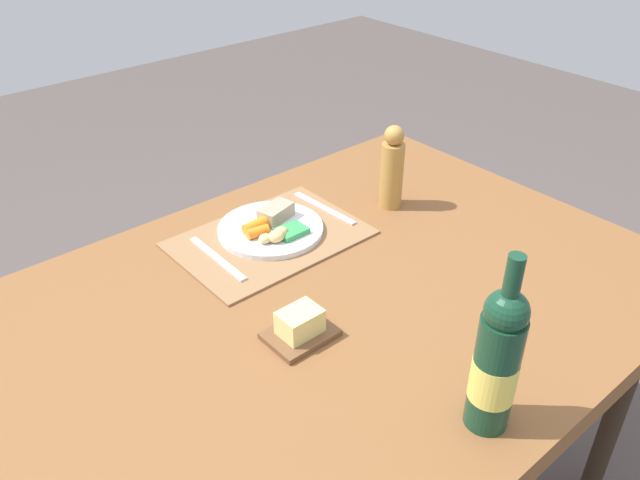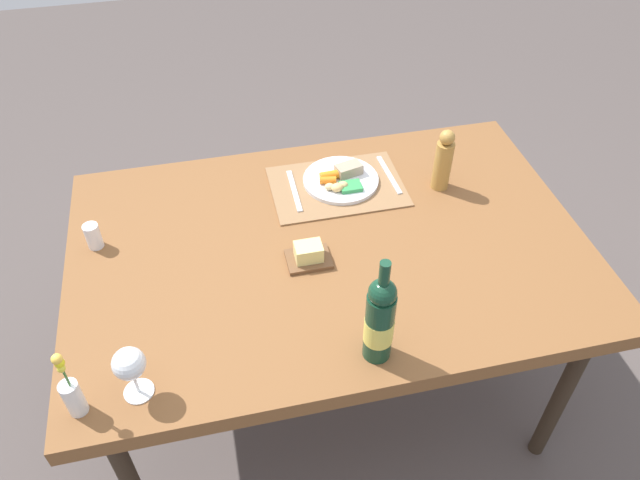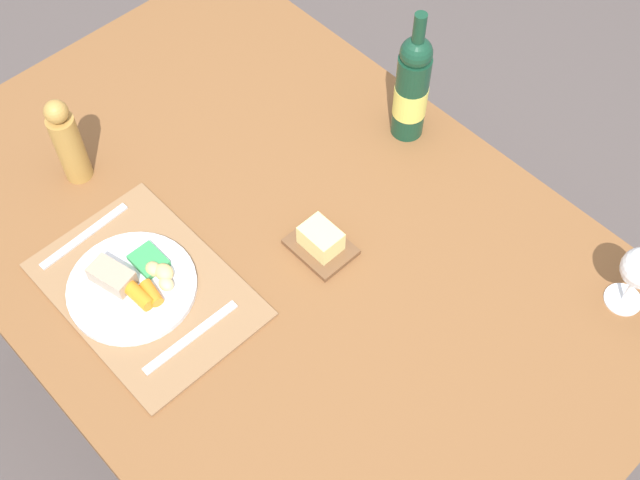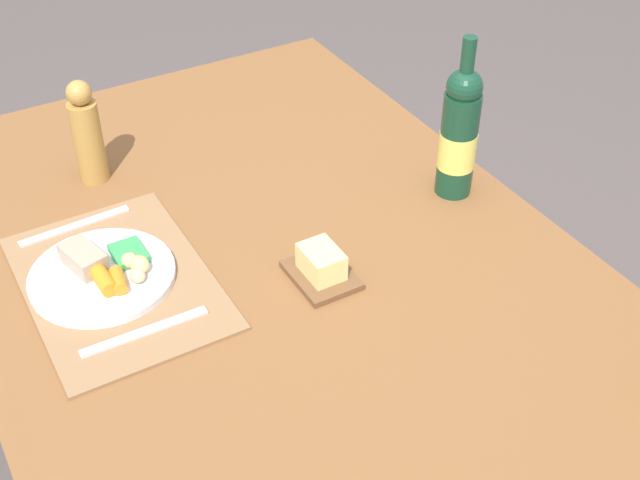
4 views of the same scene
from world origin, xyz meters
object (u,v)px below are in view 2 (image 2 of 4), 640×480
object	(u,v)px
dining_table	(329,257)
flower_vase	(72,393)
knife	(294,191)
wine_bottle	(380,320)
dinner_plate	(341,179)
fork	(389,175)
wine_glass	(129,365)
pepper_mill	(443,161)
salt_shaker	(93,236)
butter_dish	(309,255)

from	to	relation	value
dining_table	flower_vase	bearing A→B (deg)	30.70
knife	wine_bottle	distance (m)	0.70
dinner_plate	fork	bearing A→B (deg)	-179.56
wine_glass	pepper_mill	distance (m)	1.16
dining_table	pepper_mill	size ratio (longest dim) A/B	7.08
dining_table	dinner_plate	distance (m)	0.31
salt_shaker	wine_bottle	bearing A→B (deg)	141.72
butter_dish	flower_vase	world-z (taller)	flower_vase
knife	fork	bearing A→B (deg)	-176.76
knife	wine_glass	distance (m)	0.85
fork	pepper_mill	bearing A→B (deg)	146.65
knife	salt_shaker	bearing A→B (deg)	11.44
fork	pepper_mill	distance (m)	0.20
dinner_plate	knife	xyz separation A→B (m)	(0.16, 0.01, -0.01)
knife	pepper_mill	bearing A→B (deg)	172.13
dining_table	pepper_mill	distance (m)	0.49
fork	butter_dish	bearing A→B (deg)	40.65
flower_vase	wine_bottle	bearing A→B (deg)	-179.78
wine_bottle	dining_table	bearing A→B (deg)	-86.71
salt_shaker	dinner_plate	bearing A→B (deg)	-170.68
salt_shaker	wine_glass	world-z (taller)	wine_glass
salt_shaker	pepper_mill	distance (m)	1.12
fork	wine_glass	size ratio (longest dim) A/B	1.35
knife	butter_dish	world-z (taller)	butter_dish
dining_table	knife	xyz separation A→B (m)	(0.06, -0.26, 0.07)
pepper_mill	wine_glass	bearing A→B (deg)	30.76
dinner_plate	knife	size ratio (longest dim) A/B	1.18
knife	salt_shaker	world-z (taller)	salt_shaker
wine_bottle	flower_vase	bearing A→B (deg)	0.22
dinner_plate	dining_table	bearing A→B (deg)	69.11
pepper_mill	dining_table	bearing A→B (deg)	24.19
dining_table	salt_shaker	distance (m)	0.71
fork	wine_bottle	size ratio (longest dim) A/B	0.64
dining_table	fork	xyz separation A→B (m)	(-0.27, -0.28, 0.07)
knife	dining_table	bearing A→B (deg)	103.12
butter_dish	pepper_mill	world-z (taller)	pepper_mill
knife	salt_shaker	distance (m)	0.64
knife	pepper_mill	distance (m)	0.50
wine_glass	butter_dish	distance (m)	0.61
knife	wine_glass	bearing A→B (deg)	53.27
wine_glass	wine_bottle	size ratio (longest dim) A/B	0.48
butter_dish	flower_vase	bearing A→B (deg)	30.01
fork	butter_dish	size ratio (longest dim) A/B	1.64
dinner_plate	knife	bearing A→B (deg)	4.38
knife	flower_vase	world-z (taller)	flower_vase
dining_table	wine_glass	world-z (taller)	wine_glass
dinner_plate	wine_glass	xyz separation A→B (m)	(0.67, 0.68, 0.09)
dining_table	pepper_mill	world-z (taller)	pepper_mill
salt_shaker	wine_bottle	xyz separation A→B (m)	(-0.71, 0.56, 0.09)
salt_shaker	fork	bearing A→B (deg)	-172.21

